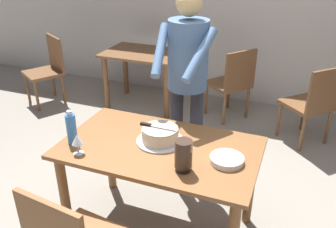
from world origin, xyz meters
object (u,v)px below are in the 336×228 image
hurricane_lamp (183,155)px  wine_glass_near (77,140)px  background_chair_2 (48,68)px  background_chair_0 (232,81)px  background_chair_1 (313,102)px  person_cutting_cake (187,74)px  main_dining_table (160,161)px  plate_stack (227,160)px  cake_on_platter (160,135)px  water_bottle (71,128)px  background_table (144,64)px  cake_knife (151,125)px

hurricane_lamp → wine_glass_near: bearing=-173.9°
background_chair_2 → wine_glass_near: bearing=-46.7°
background_chair_0 → background_chair_1: (0.92, -0.29, 0.00)m
background_chair_0 → background_chair_2: bearing=-170.6°
hurricane_lamp → person_cutting_cake: bearing=107.6°
main_dining_table → person_cutting_cake: person_cutting_cake is taller
wine_glass_near → background_chair_2: bearing=133.3°
plate_stack → wine_glass_near: wine_glass_near is taller
hurricane_lamp → background_chair_2: bearing=143.6°
cake_on_platter → background_chair_2: size_ratio=0.38×
cake_on_platter → plate_stack: bearing=-9.5°
background_chair_0 → background_chair_2: size_ratio=1.00×
plate_stack → wine_glass_near: (-0.95, -0.26, 0.08)m
hurricane_lamp → background_chair_0: size_ratio=0.23×
water_bottle → background_table: bearing=102.5°
cake_knife → plate_stack: cake_knife is taller
person_cutting_cake → background_chair_0: bearing=86.5°
main_dining_table → background_chair_1: size_ratio=1.53×
cake_knife → wine_glass_near: (-0.38, -0.34, -0.01)m
background_chair_0 → background_chair_1: same height
hurricane_lamp → person_cutting_cake: size_ratio=0.12×
main_dining_table → background_chair_0: (0.08, 2.09, -0.13)m
cake_on_platter → water_bottle: (-0.57, -0.24, 0.06)m
cake_on_platter → background_chair_0: 2.06m
background_table → background_chair_2: size_ratio=1.11×
cake_knife → hurricane_lamp: bearing=-38.4°
wine_glass_near → main_dining_table: bearing=31.5°
cake_on_platter → person_cutting_cake: person_cutting_cake is taller
background_chair_1 → background_chair_2: bearing=-178.1°
plate_stack → background_chair_2: bearing=148.6°
background_chair_1 → background_table: bearing=172.8°
plate_stack → background_chair_0: 2.17m
wine_glass_near → background_chair_1: (1.47, 2.08, -0.36)m
cake_knife → water_bottle: (-0.49, -0.24, -0.00)m
plate_stack → background_chair_1: background_chair_1 is taller
main_dining_table → wine_glass_near: (-0.47, -0.29, 0.23)m
cake_on_platter → water_bottle: water_bottle is taller
main_dining_table → background_chair_0: background_chair_0 is taller
wine_glass_near → background_chair_2: background_chair_2 is taller
background_table → background_chair_1: 2.10m
person_cutting_cake → hurricane_lamp: bearing=-72.4°
person_cutting_cake → background_chair_1: bearing=49.4°
water_bottle → hurricane_lamp: water_bottle is taller
cake_on_platter → wine_glass_near: (-0.45, -0.34, 0.05)m
background_table → background_chair_1: size_ratio=1.11×
person_cutting_cake → background_chair_0: 1.59m
background_table → hurricane_lamp: bearing=-59.6°
background_table → wine_glass_near: bearing=-75.3°
cake_on_platter → background_chair_2: bearing=144.8°
main_dining_table → wine_glass_near: wine_glass_near is taller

